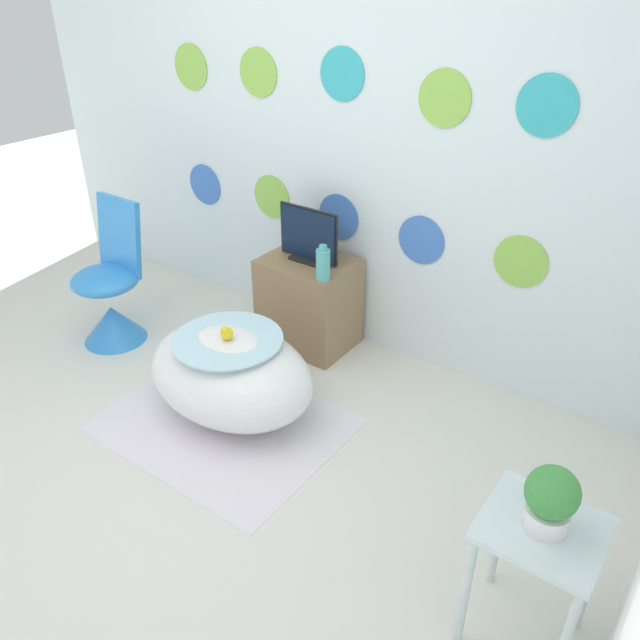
% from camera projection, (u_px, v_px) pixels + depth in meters
% --- Properties ---
extents(ground_plane, '(12.00, 12.00, 0.00)m').
position_uv_depth(ground_plane, '(98.00, 508.00, 2.70)').
color(ground_plane, silver).
extents(wall_back_dotted, '(4.90, 0.05, 2.60)m').
position_uv_depth(wall_back_dotted, '(344.00, 121.00, 3.36)').
color(wall_back_dotted, white).
rests_on(wall_back_dotted, ground_plane).
extents(rug, '(1.17, 0.93, 0.01)m').
position_uv_depth(rug, '(224.00, 423.00, 3.18)').
color(rug, silver).
rests_on(rug, ground_plane).
extents(bathtub, '(0.93, 0.67, 0.46)m').
position_uv_depth(bathtub, '(231.00, 374.00, 3.17)').
color(bathtub, white).
rests_on(bathtub, ground_plane).
extents(rubber_duck, '(0.06, 0.07, 0.08)m').
position_uv_depth(rubber_duck, '(226.00, 333.00, 3.01)').
color(rubber_duck, yellow).
rests_on(rubber_duck, bathtub).
extents(chair, '(0.40, 0.40, 0.87)m').
position_uv_depth(chair, '(111.00, 300.00, 3.77)').
color(chair, '#338CE0').
rests_on(chair, ground_plane).
extents(tv_cabinet, '(0.53, 0.41, 0.55)m').
position_uv_depth(tv_cabinet, '(309.00, 302.00, 3.73)').
color(tv_cabinet, '#8E704C').
rests_on(tv_cabinet, ground_plane).
extents(tv, '(0.39, 0.12, 0.32)m').
position_uv_depth(tv, '(308.00, 238.00, 3.52)').
color(tv, black).
rests_on(tv, tv_cabinet).
extents(vase, '(0.08, 0.08, 0.20)m').
position_uv_depth(vase, '(323.00, 264.00, 3.33)').
color(vase, '#51B2AD').
rests_on(vase, tv_cabinet).
extents(side_table, '(0.37, 0.35, 0.53)m').
position_uv_depth(side_table, '(537.00, 552.00, 1.99)').
color(side_table, silver).
rests_on(side_table, ground_plane).
extents(potted_plant_left, '(0.17, 0.17, 0.23)m').
position_uv_depth(potted_plant_left, '(551.00, 498.00, 1.87)').
color(potted_plant_left, white).
rests_on(potted_plant_left, side_table).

